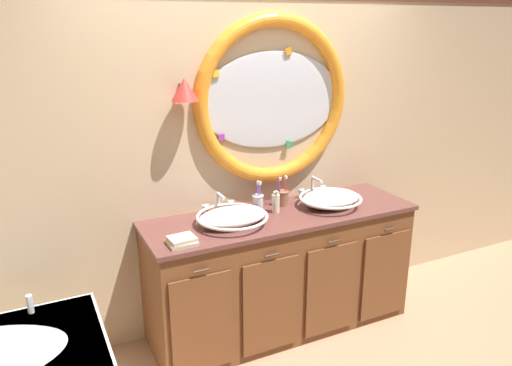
{
  "coord_description": "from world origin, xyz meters",
  "views": [
    {
      "loc": [
        -1.43,
        -2.52,
        2.13
      ],
      "look_at": [
        -0.08,
        0.25,
        1.14
      ],
      "focal_mm": 35.06,
      "sensor_mm": 36.0,
      "label": 1
    }
  ],
  "objects_px": {
    "sink_basin_right": "(330,198)",
    "toothbrush_holder_left": "(259,202)",
    "soap_dispenser": "(276,203)",
    "sink_basin_left": "(232,217)",
    "folded_hand_towel": "(182,241)",
    "toothbrush_holder_right": "(283,197)"
  },
  "relations": [
    {
      "from": "folded_hand_towel",
      "to": "toothbrush_holder_right",
      "type": "bearing_deg",
      "value": 20.72
    },
    {
      "from": "sink_basin_left",
      "to": "toothbrush_holder_left",
      "type": "xyz_separation_m",
      "value": [
        0.27,
        0.16,
        0.01
      ]
    },
    {
      "from": "sink_basin_right",
      "to": "toothbrush_holder_left",
      "type": "xyz_separation_m",
      "value": [
        -0.49,
        0.16,
        0.0
      ]
    },
    {
      "from": "sink_basin_right",
      "to": "toothbrush_holder_left",
      "type": "relative_size",
      "value": 2.12
    },
    {
      "from": "toothbrush_holder_left",
      "to": "toothbrush_holder_right",
      "type": "distance_m",
      "value": 0.19
    },
    {
      "from": "toothbrush_holder_left",
      "to": "folded_hand_towel",
      "type": "bearing_deg",
      "value": -154.33
    },
    {
      "from": "sink_basin_left",
      "to": "folded_hand_towel",
      "type": "bearing_deg",
      "value": -158.13
    },
    {
      "from": "toothbrush_holder_left",
      "to": "folded_hand_towel",
      "type": "xyz_separation_m",
      "value": [
        -0.66,
        -0.32,
        -0.04
      ]
    },
    {
      "from": "folded_hand_towel",
      "to": "sink_basin_left",
      "type": "bearing_deg",
      "value": 21.87
    },
    {
      "from": "sink_basin_left",
      "to": "soap_dispenser",
      "type": "bearing_deg",
      "value": 10.7
    },
    {
      "from": "sink_basin_right",
      "to": "soap_dispenser",
      "type": "bearing_deg",
      "value": 170.65
    },
    {
      "from": "soap_dispenser",
      "to": "toothbrush_holder_right",
      "type": "bearing_deg",
      "value": 42.15
    },
    {
      "from": "soap_dispenser",
      "to": "sink_basin_right",
      "type": "bearing_deg",
      "value": -9.35
    },
    {
      "from": "toothbrush_holder_left",
      "to": "toothbrush_holder_right",
      "type": "xyz_separation_m",
      "value": [
        0.19,
        0.01,
        -0.0
      ]
    },
    {
      "from": "toothbrush_holder_left",
      "to": "soap_dispenser",
      "type": "bearing_deg",
      "value": -47.61
    },
    {
      "from": "toothbrush_holder_right",
      "to": "folded_hand_towel",
      "type": "relative_size",
      "value": 1.32
    },
    {
      "from": "sink_basin_left",
      "to": "soap_dispenser",
      "type": "relative_size",
      "value": 2.96
    },
    {
      "from": "sink_basin_right",
      "to": "toothbrush_holder_left",
      "type": "distance_m",
      "value": 0.51
    },
    {
      "from": "sink_basin_left",
      "to": "soap_dispenser",
      "type": "height_order",
      "value": "soap_dispenser"
    },
    {
      "from": "sink_basin_right",
      "to": "folded_hand_towel",
      "type": "height_order",
      "value": "sink_basin_right"
    },
    {
      "from": "toothbrush_holder_left",
      "to": "toothbrush_holder_right",
      "type": "height_order",
      "value": "toothbrush_holder_right"
    },
    {
      "from": "sink_basin_left",
      "to": "toothbrush_holder_right",
      "type": "height_order",
      "value": "toothbrush_holder_right"
    }
  ]
}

